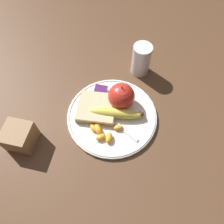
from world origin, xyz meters
name	(u,v)px	position (x,y,z in m)	size (l,w,h in m)	color
ground_plane	(112,117)	(0.00, 0.00, 0.00)	(3.00, 3.00, 0.00)	brown
plate	(112,116)	(0.00, 0.00, 0.01)	(0.28, 0.28, 0.01)	white
juice_glass	(141,60)	(0.06, 0.21, 0.05)	(0.06, 0.06, 0.11)	silver
apple	(121,96)	(0.02, 0.05, 0.05)	(0.08, 0.08, 0.09)	red
banana	(116,112)	(0.01, 0.00, 0.03)	(0.17, 0.05, 0.03)	#E0CC4C
bread_slice	(97,108)	(-0.05, 0.01, 0.02)	(0.13, 0.12, 0.02)	#AB8751
fork	(111,119)	(0.00, -0.02, 0.01)	(0.17, 0.11, 0.00)	silver
jam_packet	(101,91)	(-0.05, 0.08, 0.02)	(0.04, 0.03, 0.02)	white
orange_segment_0	(101,137)	(-0.02, -0.08, 0.02)	(0.04, 0.03, 0.02)	#F9A32D
orange_segment_1	(118,128)	(0.03, -0.04, 0.02)	(0.03, 0.02, 0.02)	#F9A32D
orange_segment_2	(102,118)	(-0.03, -0.02, 0.02)	(0.02, 0.03, 0.01)	#F9A32D
orange_segment_3	(98,129)	(-0.03, -0.06, 0.02)	(0.04, 0.04, 0.02)	#F9A32D
orange_segment_4	(93,128)	(-0.04, -0.06, 0.02)	(0.03, 0.03, 0.02)	#F9A32D
orange_segment_5	(109,138)	(0.01, -0.08, 0.02)	(0.02, 0.03, 0.02)	#F9A32D
orange_segment_6	(98,121)	(-0.03, -0.03, 0.02)	(0.03, 0.03, 0.02)	#F9A32D
condiment_caddy	(20,137)	(-0.24, -0.14, 0.04)	(0.08, 0.08, 0.07)	#93704C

